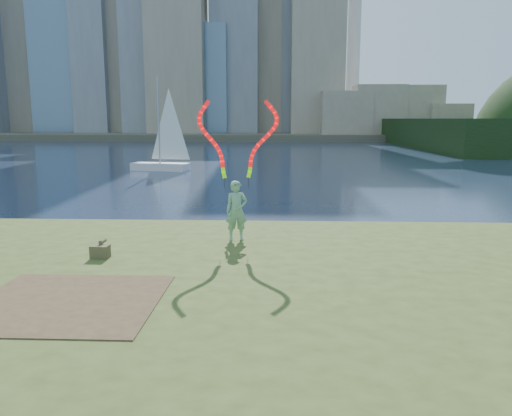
{
  "coord_description": "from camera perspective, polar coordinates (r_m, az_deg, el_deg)",
  "views": [
    {
      "loc": [
        1.47,
        -11.41,
        3.99
      ],
      "look_at": [
        0.95,
        1.0,
        1.76
      ],
      "focal_mm": 35.0,
      "sensor_mm": 36.0,
      "label": 1
    }
  ],
  "objects": [
    {
      "name": "dirt_patch",
      "position": [
        9.54,
        -20.72,
        -10.0
      ],
      "size": [
        3.2,
        3.0,
        0.02
      ],
      "primitive_type": "cube",
      "color": "#47331E",
      "rests_on": "grassy_knoll"
    },
    {
      "name": "canvas_bag",
      "position": [
        12.19,
        -17.37,
        -4.69
      ],
      "size": [
        0.42,
        0.48,
        0.39
      ],
      "rotation": [
        0.0,
        0.0,
        -0.05
      ],
      "color": "#484724",
      "rests_on": "grassy_knoll"
    },
    {
      "name": "ground",
      "position": [
        12.18,
        -4.74,
        -9.0
      ],
      "size": [
        320.0,
        320.0,
        0.0
      ],
      "primitive_type": "plane",
      "color": "#1A2742",
      "rests_on": "ground"
    },
    {
      "name": "grassy_knoll",
      "position": [
        9.93,
        -6.42,
        -11.48
      ],
      "size": [
        20.0,
        18.0,
        0.8
      ],
      "color": "#39491A",
      "rests_on": "ground"
    },
    {
      "name": "sailboat",
      "position": [
        39.55,
        -10.61,
        6.02
      ],
      "size": [
        4.8,
        2.4,
        7.22
      ],
      "rotation": [
        0.0,
        0.0,
        -0.22
      ],
      "color": "silver",
      "rests_on": "ground"
    },
    {
      "name": "woman_with_ribbons",
      "position": [
        13.12,
        -2.24,
        2.4
      ],
      "size": [
        1.99,
        0.6,
        3.98
      ],
      "rotation": [
        0.0,
        0.0,
        0.23
      ],
      "color": "#186D2E",
      "rests_on": "grassy_knoll"
    },
    {
      "name": "far_shore",
      "position": [
        106.47,
        1.6,
        8.35
      ],
      "size": [
        320.0,
        40.0,
        1.2
      ],
      "primitive_type": "cube",
      "color": "#4A4536",
      "rests_on": "ground"
    }
  ]
}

